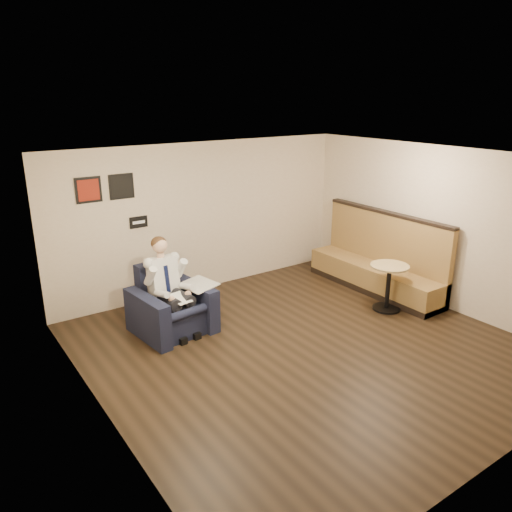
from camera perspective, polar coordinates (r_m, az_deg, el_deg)
ground at (r=7.65m, az=5.63°, el=-10.33°), size 6.00×6.00×0.00m
wall_back at (r=9.46m, az=-5.96°, el=4.42°), size 6.00×0.02×2.80m
wall_left at (r=5.71m, az=-17.63°, el=-5.83°), size 0.02×6.00×2.80m
wall_right at (r=9.26m, az=20.23°, el=3.07°), size 0.02×6.00×2.80m
ceiling at (r=6.77m, az=6.37°, el=10.96°), size 6.00×6.00×0.02m
seating_sign at (r=8.89m, az=-13.27°, el=3.79°), size 0.32×0.02×0.20m
art_print_left at (r=8.50m, az=-18.61°, el=7.17°), size 0.42×0.03×0.42m
art_print_right at (r=8.67m, az=-15.12°, el=7.69°), size 0.42×0.03×0.42m
armchair at (r=7.98m, az=-9.63°, el=-5.03°), size 1.20×1.20×1.06m
seated_man at (r=7.80m, az=-9.17°, el=-4.02°), size 0.80×1.10×1.44m
lap_papers at (r=7.74m, az=-8.68°, el=-4.78°), size 0.30×0.38×0.01m
newspaper at (r=8.04m, az=-6.60°, el=-3.24°), size 0.55×0.64×0.01m
side_table at (r=8.13m, az=-7.46°, el=-6.92°), size 0.55×0.55×0.42m
green_folder at (r=8.02m, az=-7.65°, el=-5.62°), size 0.44×0.33×0.01m
coffee_mug at (r=8.18m, az=-6.77°, el=-4.78°), size 0.08×0.08×0.09m
smartphone at (r=8.19m, az=-7.64°, el=-5.11°), size 0.14×0.10×0.01m
banquette at (r=9.73m, az=13.55°, el=0.34°), size 0.69×2.89×1.48m
cafe_table at (r=8.99m, az=14.85°, el=-3.49°), size 0.83×0.83×0.82m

